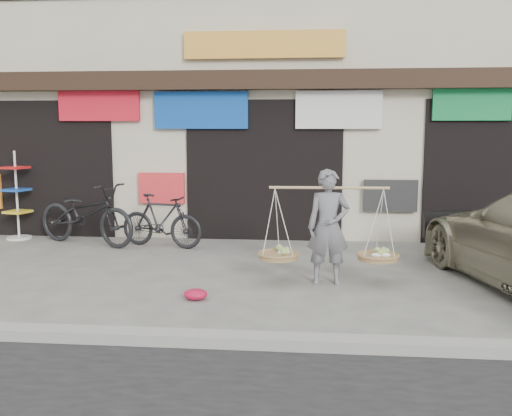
# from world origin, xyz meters

# --- Properties ---
(ground) EXTENTS (70.00, 70.00, 0.00)m
(ground) POSITION_xyz_m (0.00, 0.00, 0.00)
(ground) COLOR slate
(ground) RESTS_ON ground
(kerb) EXTENTS (70.00, 0.25, 0.12)m
(kerb) POSITION_xyz_m (0.00, -2.00, 0.06)
(kerb) COLOR gray
(kerb) RESTS_ON ground
(shophouse_block) EXTENTS (14.00, 6.32, 7.00)m
(shophouse_block) POSITION_xyz_m (-0.00, 6.42, 3.45)
(shophouse_block) COLOR beige
(shophouse_block) RESTS_ON ground
(street_vendor) EXTENTS (1.95, 0.61, 1.61)m
(street_vendor) POSITION_xyz_m (1.15, 0.43, 0.74)
(street_vendor) COLOR slate
(street_vendor) RESTS_ON ground
(bike_0) EXTENTS (2.34, 1.53, 1.16)m
(bike_0) POSITION_xyz_m (-3.26, 2.70, 0.58)
(bike_0) COLOR black
(bike_0) RESTS_ON ground
(bike_1) EXTENTS (1.69, 0.87, 0.98)m
(bike_1) POSITION_xyz_m (-1.81, 2.61, 0.49)
(bike_1) COLOR black
(bike_1) RESTS_ON ground
(display_rack) EXTENTS (0.49, 0.49, 1.73)m
(display_rack) POSITION_xyz_m (-4.81, 3.10, 0.70)
(display_rack) COLOR silver
(display_rack) RESTS_ON ground
(red_bag) EXTENTS (0.31, 0.25, 0.14)m
(red_bag) POSITION_xyz_m (-0.55, -0.52, 0.07)
(red_bag) COLOR #B91135
(red_bag) RESTS_ON ground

